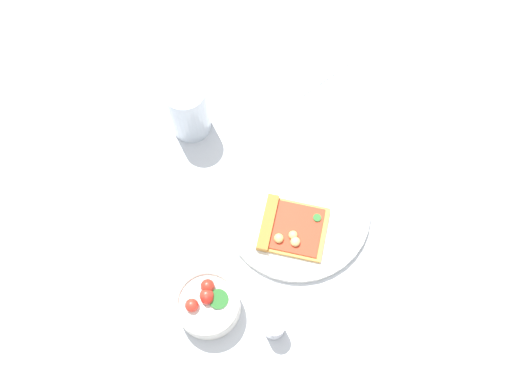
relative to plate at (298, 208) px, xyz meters
The scene contains 7 objects.
ground_plane 0.04m from the plate, 94.92° to the left, with size 2.40×2.40×0.00m, color silver.
plate is the anchor object (origin of this frame).
pizza_slice_main 0.05m from the plate, 163.65° to the right, with size 0.14×0.15×0.02m.
salad_bowl 0.23m from the plate, behind, with size 0.11×0.11×0.07m.
soda_glass 0.26m from the plate, 90.39° to the left, with size 0.07×0.07×0.13m.
paper_napkin 0.33m from the plate, 37.80° to the left, with size 0.14×0.15×0.00m, color white.
pepper_shaker 0.22m from the plate, 150.67° to the right, with size 0.03×0.03×0.07m.
Camera 1 is at (-0.29, -0.20, 0.95)m, focal length 39.63 mm.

